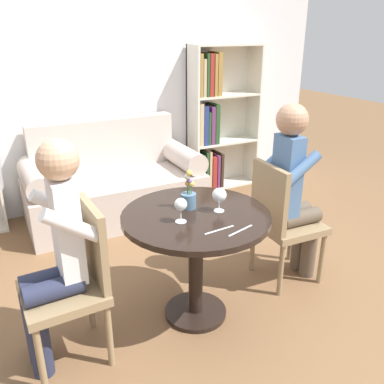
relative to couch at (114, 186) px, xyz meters
name	(u,v)px	position (x,y,z in m)	size (l,w,h in m)	color
ground_plane	(195,313)	(0.00, -1.71, -0.31)	(16.00, 16.00, 0.00)	brown
back_wall	(93,72)	(0.00, 0.43, 1.04)	(5.20, 0.05, 2.70)	silver
round_table	(196,237)	(0.00, -1.71, 0.26)	(0.89, 0.89, 0.72)	black
couch	(114,186)	(0.00, 0.00, 0.00)	(1.65, 0.80, 0.92)	beige
bookshelf_right	(214,121)	(1.27, 0.26, 0.46)	(0.81, 0.28, 1.59)	silver
chair_left	(75,278)	(-0.73, -1.70, 0.18)	(0.44, 0.44, 0.90)	#937A56
chair_right	(281,218)	(0.73, -1.62, 0.18)	(0.44, 0.44, 0.90)	#937A56
person_left	(54,253)	(-0.82, -1.71, 0.36)	(0.43, 0.35, 1.26)	#282D47
person_right	(294,190)	(0.81, -1.63, 0.39)	(0.43, 0.35, 1.30)	brown
wine_glass_left	(181,205)	(-0.13, -1.76, 0.51)	(0.07, 0.07, 0.14)	white
wine_glass_right	(219,196)	(0.14, -1.74, 0.51)	(0.09, 0.09, 0.15)	white
flower_vase	(189,196)	(0.00, -1.61, 0.49)	(0.09, 0.09, 0.25)	slate
knife_left_setting	(241,230)	(0.11, -2.01, 0.41)	(0.19, 0.06, 0.00)	silver
fork_left_setting	(220,230)	(0.02, -1.95, 0.41)	(0.19, 0.03, 0.00)	silver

